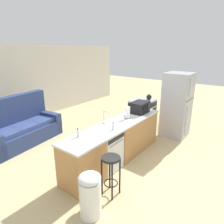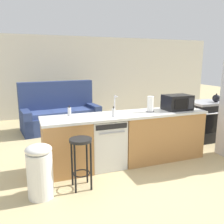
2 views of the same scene
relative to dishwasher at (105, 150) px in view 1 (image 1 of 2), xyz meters
name	(u,v)px [view 1 (image 1 of 2)]	position (x,y,z in m)	size (l,w,h in m)	color
ground_plane	(112,162)	(0.25, 0.00, -0.42)	(24.00, 24.00, 0.00)	tan
wall_back	(19,85)	(0.55, 4.20, 0.88)	(10.00, 0.06, 2.60)	silver
kitchen_counter	(118,142)	(0.49, 0.00, 0.00)	(2.94, 0.66, 0.90)	#B77F47
dishwasher	(105,150)	(0.00, 0.00, 0.00)	(0.58, 0.61, 0.84)	white
stove_range	(142,113)	(2.60, 0.55, 0.03)	(0.76, 0.68, 0.90)	black
refrigerator	(177,105)	(2.60, -0.55, 0.50)	(0.72, 0.73, 1.85)	#A8AAB2
microwave	(140,107)	(1.42, 0.00, 0.62)	(0.50, 0.37, 0.28)	black
sink_faucet	(104,118)	(0.25, 0.21, 0.61)	(0.07, 0.18, 0.30)	silver
paper_towel_roll	(128,113)	(0.85, 0.00, 0.62)	(0.14, 0.14, 0.28)	#4C4C51
soap_bottle	(113,127)	(0.09, -0.15, 0.55)	(0.06, 0.06, 0.18)	silver
dish_soap_bottle	(78,133)	(-0.58, 0.18, 0.55)	(0.06, 0.06, 0.18)	silver
kettle	(149,97)	(2.77, 0.42, 0.56)	(0.21, 0.17, 0.19)	black
bar_stool	(111,168)	(-0.57, -0.59, 0.11)	(0.32, 0.32, 0.74)	black
trash_bin	(90,195)	(-1.14, -0.63, -0.04)	(0.35, 0.35, 0.74)	white
couch	(21,128)	(-0.40, 2.66, -0.03)	(2.10, 1.15, 1.27)	navy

